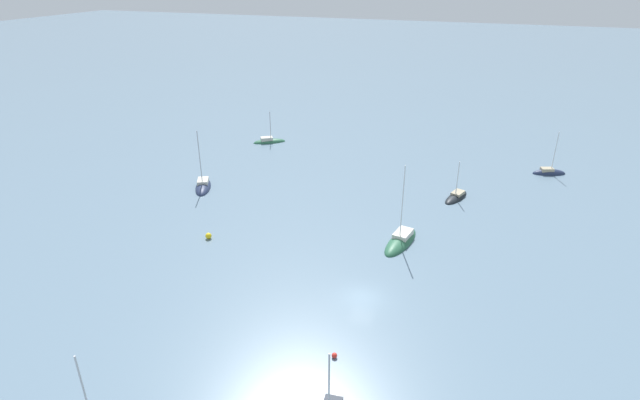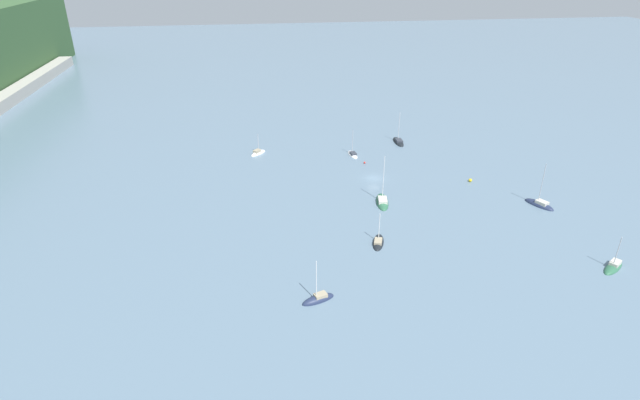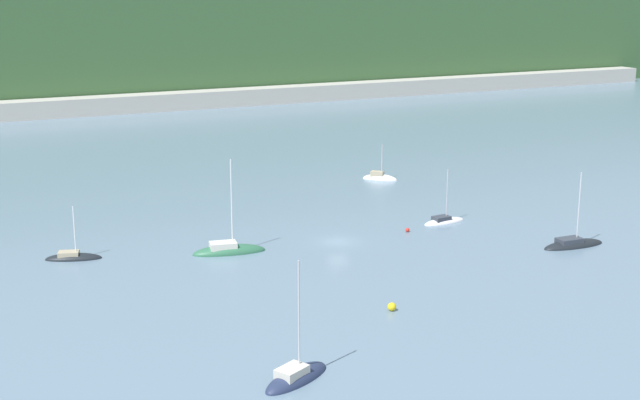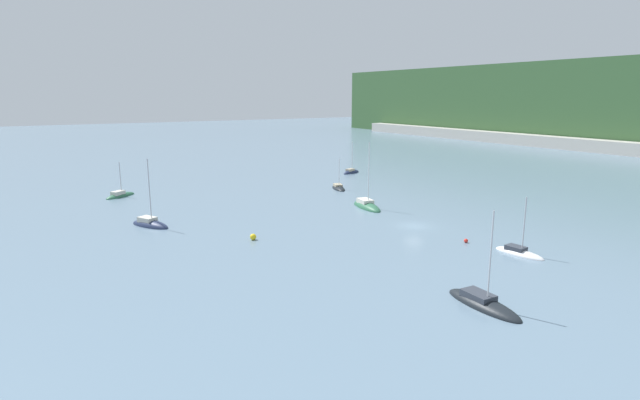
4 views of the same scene
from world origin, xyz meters
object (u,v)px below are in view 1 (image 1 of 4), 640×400
object	(u,v)px
sailboat_7	(549,173)
mooring_buoy_0	(334,355)
sailboat_1	(456,197)
sailboat_5	(269,142)
sailboat_4	(401,242)
sailboat_6	(203,187)
mooring_buoy_1	(209,236)

from	to	relation	value
sailboat_7	mooring_buoy_0	bearing A→B (deg)	-129.94
sailboat_1	sailboat_5	world-z (taller)	sailboat_5
sailboat_4	sailboat_7	bearing A→B (deg)	159.46
sailboat_6	mooring_buoy_1	bearing A→B (deg)	7.63
sailboat_1	mooring_buoy_0	xyz separation A→B (m)	(39.10, -6.65, 0.18)
sailboat_4	sailboat_6	xyz separation A→B (m)	(-6.52, -33.42, 0.00)
sailboat_5	sailboat_7	world-z (taller)	sailboat_7
sailboat_1	sailboat_7	world-z (taller)	sailboat_7
sailboat_6	sailboat_7	size ratio (longest dim) A/B	1.27
sailboat_6	sailboat_7	distance (m)	58.26
sailboat_4	sailboat_6	size ratio (longest dim) A/B	1.12
mooring_buoy_1	sailboat_7	bearing A→B (deg)	132.58
sailboat_5	mooring_buoy_1	xyz separation A→B (m)	(38.33, 9.39, 0.30)
sailboat_4	sailboat_6	bearing A→B (deg)	-90.62
sailboat_1	sailboat_5	xyz separation A→B (m)	(-14.36, -38.41, 0.03)
sailboat_7	sailboat_5	bearing A→B (deg)	161.82
sailboat_1	sailboat_7	xyz separation A→B (m)	(-15.42, 13.84, 0.01)
sailboat_4	sailboat_5	world-z (taller)	sailboat_4
sailboat_5	mooring_buoy_0	world-z (taller)	sailboat_5
mooring_buoy_0	mooring_buoy_1	world-z (taller)	mooring_buoy_1
sailboat_6	mooring_buoy_0	world-z (taller)	sailboat_6
mooring_buoy_0	sailboat_1	bearing A→B (deg)	170.34
sailboat_6	mooring_buoy_1	size ratio (longest dim) A/B	13.00
sailboat_7	mooring_buoy_0	size ratio (longest dim) A/B	16.21
sailboat_4	sailboat_6	distance (m)	34.05
sailboat_4	mooring_buoy_1	bearing A→B (deg)	-61.88
sailboat_5	mooring_buoy_0	xyz separation A→B (m)	(53.46, 31.76, 0.15)
mooring_buoy_1	sailboat_4	bearing A→B (deg)	107.70
sailboat_5	mooring_buoy_1	size ratio (longest dim) A/B	8.70
sailboat_5	sailboat_6	world-z (taller)	sailboat_6
mooring_buoy_0	mooring_buoy_1	bearing A→B (deg)	-124.09
sailboat_4	sailboat_7	world-z (taller)	sailboat_4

